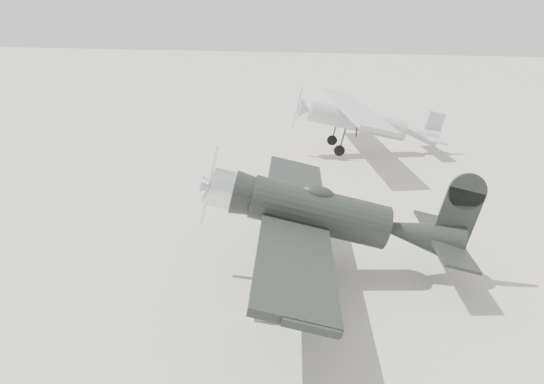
{
  "coord_description": "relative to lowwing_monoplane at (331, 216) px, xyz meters",
  "views": [
    {
      "loc": [
        3.69,
        -16.78,
        8.03
      ],
      "look_at": [
        -0.37,
        1.27,
        1.5
      ],
      "focal_mm": 35.0,
      "sensor_mm": 36.0,
      "label": 1
    }
  ],
  "objects": [
    {
      "name": "equipment_block",
      "position": [
        -0.89,
        -2.54,
        -1.57
      ],
      "size": [
        1.74,
        1.19,
        0.82
      ],
      "primitive_type": "cube",
      "rotation": [
        0.0,
        0.0,
        0.1
      ],
      "color": "slate",
      "rests_on": "ground"
    },
    {
      "name": "lowwing_monoplane",
      "position": [
        0.0,
        0.0,
        0.0
      ],
      "size": [
        8.4,
        11.67,
        3.75
      ],
      "rotation": [
        0.0,
        0.24,
        0.18
      ],
      "color": "black",
      "rests_on": "ground"
    },
    {
      "name": "sign_board",
      "position": [
        -1.21,
        -0.21,
        -1.19
      ],
      "size": [
        0.3,
        0.9,
        1.33
      ],
      "rotation": [
        0.0,
        0.0,
        -0.26
      ],
      "color": "#333333",
      "rests_on": "ground"
    },
    {
      "name": "highwing_monoplane",
      "position": [
        0.09,
        14.77,
        0.12
      ],
      "size": [
        8.48,
        11.8,
        3.35
      ],
      "rotation": [
        0.0,
        0.23,
        0.29
      ],
      "color": "#AEB0B3",
      "rests_on": "ground"
    },
    {
      "name": "ground",
      "position": [
        -2.18,
        1.79,
        -1.98
      ],
      "size": [
        160.0,
        160.0,
        0.0
      ],
      "primitive_type": "plane",
      "color": "#A29F90",
      "rests_on": "ground"
    }
  ]
}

